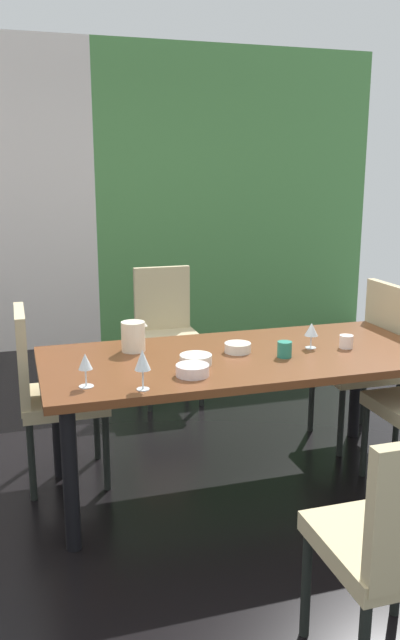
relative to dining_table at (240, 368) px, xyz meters
name	(u,v)px	position (x,y,z in m)	size (l,w,h in m)	color
ground_plane	(201,490)	(-0.21, -0.01, -0.66)	(5.39, 6.18, 0.02)	black
garden_window_panel	(237,196)	(1.08, 3.03, 0.75)	(2.81, 0.10, 2.80)	#4D8948
dining_table	(240,368)	(0.00, 0.00, 0.00)	(2.03, 0.92, 0.72)	brown
chair_left_far	(48,387)	(-0.96, 0.32, -0.11)	(0.44, 0.44, 0.96)	tan
chair_right_far	(368,355)	(0.96, 0.32, -0.10)	(0.44, 0.44, 0.98)	tan
chair_head_far	(166,326)	(-0.05, 1.42, -0.11)	(0.44, 0.45, 0.96)	tan
wine_glass_east	(85,363)	(-0.82, -0.26, 0.18)	(0.07, 0.07, 0.15)	silver
wine_glass_near_shelf	(142,361)	(-0.59, -0.37, 0.21)	(0.07, 0.07, 0.18)	silver
wine_glass_south	(311,330)	(0.41, 0.01, 0.17)	(0.07, 0.07, 0.14)	silver
serving_bowl_near_window	(238,348)	(0.00, 0.04, 0.10)	(0.14, 0.14, 0.05)	silver
serving_bowl_west	(196,359)	(-0.26, -0.09, 0.10)	(0.16, 0.16, 0.05)	silver
serving_bowl_corner	(192,370)	(-0.33, -0.25, 0.10)	(0.16, 0.16, 0.05)	silver
cup_north	(285,349)	(0.20, -0.11, 0.12)	(0.07, 0.07, 0.08)	#257A66
cup_right	(346,342)	(0.59, -0.05, 0.11)	(0.07, 0.07, 0.07)	white
pitcher_center	(133,336)	(-0.51, 0.23, 0.16)	(0.14, 0.13, 0.16)	beige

